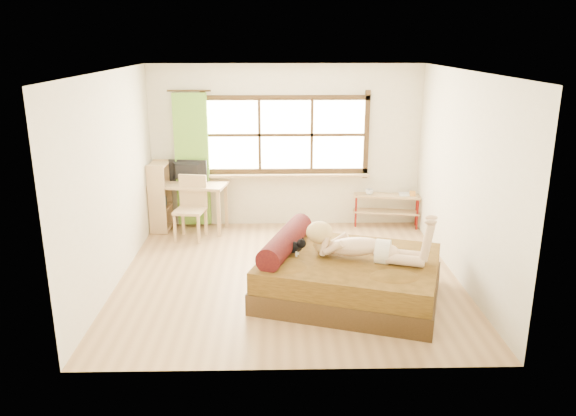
{
  "coord_description": "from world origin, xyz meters",
  "views": [
    {
      "loc": [
        -0.16,
        -7.0,
        3.08
      ],
      "look_at": [
        -0.01,
        0.2,
        0.9
      ],
      "focal_mm": 35.0,
      "sensor_mm": 36.0,
      "label": 1
    }
  ],
  "objects_px": {
    "desk": "(187,190)",
    "chair": "(191,204)",
    "bookshelf": "(160,196)",
    "bed": "(345,275)",
    "kitten": "(291,245)",
    "pipe_shelf": "(387,203)",
    "woman": "(364,234)"
  },
  "relations": [
    {
      "from": "woman",
      "to": "desk",
      "type": "relative_size",
      "value": 1.08
    },
    {
      "from": "bookshelf",
      "to": "bed",
      "type": "bearing_deg",
      "value": -40.77
    },
    {
      "from": "bed",
      "to": "chair",
      "type": "distance_m",
      "value": 3.15
    },
    {
      "from": "chair",
      "to": "bookshelf",
      "type": "distance_m",
      "value": 0.67
    },
    {
      "from": "kitten",
      "to": "chair",
      "type": "bearing_deg",
      "value": 143.44
    },
    {
      "from": "woman",
      "to": "kitten",
      "type": "bearing_deg",
      "value": -171.64
    },
    {
      "from": "bed",
      "to": "pipe_shelf",
      "type": "distance_m",
      "value": 2.91
    },
    {
      "from": "kitten",
      "to": "bookshelf",
      "type": "distance_m",
      "value": 3.28
    },
    {
      "from": "kitten",
      "to": "pipe_shelf",
      "type": "xyz_separation_m",
      "value": [
        1.71,
        2.64,
        -0.24
      ]
    },
    {
      "from": "bed",
      "to": "desk",
      "type": "bearing_deg",
      "value": 149.8
    },
    {
      "from": "pipe_shelf",
      "to": "woman",
      "type": "bearing_deg",
      "value": -97.0
    },
    {
      "from": "desk",
      "to": "chair",
      "type": "relative_size",
      "value": 1.36
    },
    {
      "from": "bed",
      "to": "desk",
      "type": "xyz_separation_m",
      "value": [
        -2.31,
        2.6,
        0.41
      ]
    },
    {
      "from": "desk",
      "to": "bookshelf",
      "type": "xyz_separation_m",
      "value": [
        -0.45,
        0.01,
        -0.11
      ]
    },
    {
      "from": "bed",
      "to": "pipe_shelf",
      "type": "height_order",
      "value": "bed"
    },
    {
      "from": "pipe_shelf",
      "to": "desk",
      "type": "bearing_deg",
      "value": -168.29
    },
    {
      "from": "pipe_shelf",
      "to": "bookshelf",
      "type": "relative_size",
      "value": 1.0
    },
    {
      "from": "desk",
      "to": "pipe_shelf",
      "type": "distance_m",
      "value": 3.36
    },
    {
      "from": "pipe_shelf",
      "to": "bookshelf",
      "type": "bearing_deg",
      "value": -168.6
    },
    {
      "from": "bookshelf",
      "to": "kitten",
      "type": "bearing_deg",
      "value": -47.76
    },
    {
      "from": "desk",
      "to": "bed",
      "type": "bearing_deg",
      "value": -38.38
    },
    {
      "from": "bed",
      "to": "desk",
      "type": "relative_size",
      "value": 1.85
    },
    {
      "from": "desk",
      "to": "pipe_shelf",
      "type": "bearing_deg",
      "value": 11.99
    },
    {
      "from": "bed",
      "to": "kitten",
      "type": "bearing_deg",
      "value": -168.98
    },
    {
      "from": "bed",
      "to": "woman",
      "type": "relative_size",
      "value": 1.71
    },
    {
      "from": "chair",
      "to": "bookshelf",
      "type": "relative_size",
      "value": 0.88
    },
    {
      "from": "woman",
      "to": "desk",
      "type": "xyz_separation_m",
      "value": [
        -2.51,
        2.67,
        -0.15
      ]
    },
    {
      "from": "bed",
      "to": "chair",
      "type": "xyz_separation_m",
      "value": [
        -2.2,
        2.24,
        0.27
      ]
    },
    {
      "from": "bed",
      "to": "pipe_shelf",
      "type": "bearing_deg",
      "value": 87.31
    },
    {
      "from": "kitten",
      "to": "chair",
      "type": "relative_size",
      "value": 0.31
    },
    {
      "from": "chair",
      "to": "pipe_shelf",
      "type": "bearing_deg",
      "value": 18.37
    },
    {
      "from": "bed",
      "to": "bookshelf",
      "type": "relative_size",
      "value": 2.2
    }
  ]
}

